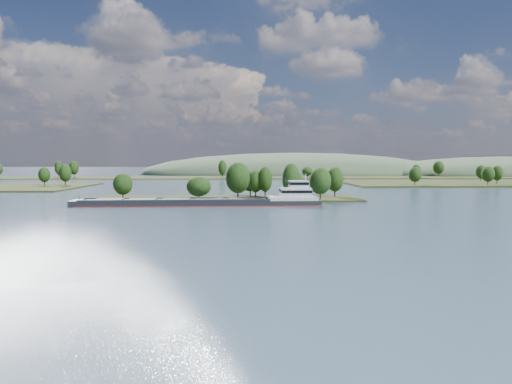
{
  "coord_description": "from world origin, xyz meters",
  "views": [
    {
      "loc": [
        6.14,
        -9.45,
        15.14
      ],
      "look_at": [
        9.78,
        130.0,
        6.0
      ],
      "focal_mm": 35.0,
      "sensor_mm": 36.0,
      "label": 1
    }
  ],
  "objects": [
    {
      "name": "ground",
      "position": [
        0.0,
        120.0,
        0.0
      ],
      "size": [
        1800.0,
        1800.0,
        0.0
      ],
      "primitive_type": "plane",
      "color": "#394F62",
      "rests_on": "ground"
    },
    {
      "name": "tree_island",
      "position": [
        7.06,
        178.23,
        4.15
      ],
      "size": [
        100.0,
        32.26,
        14.77
      ],
      "color": "#252D14",
      "rests_on": "ground"
    },
    {
      "name": "back_shoreline",
      "position": [
        7.92,
        399.79,
        0.68
      ],
      "size": [
        900.0,
        60.0,
        15.32
      ],
      "color": "#252D14",
      "rests_on": "ground"
    },
    {
      "name": "hill_east",
      "position": [
        260.0,
        470.0,
        0.0
      ],
      "size": [
        260.0,
        140.0,
        36.0
      ],
      "primitive_type": "ellipsoid",
      "color": "#3B5037",
      "rests_on": "ground"
    },
    {
      "name": "hill_west",
      "position": [
        60.0,
        500.0,
        0.0
      ],
      "size": [
        320.0,
        160.0,
        44.0
      ],
      "primitive_type": "ellipsoid",
      "color": "#3B5037",
      "rests_on": "ground"
    },
    {
      "name": "cargo_barge",
      "position": [
        -3.08,
        155.4,
        1.39
      ],
      "size": [
        81.75,
        13.51,
        11.01
      ],
      "color": "black",
      "rests_on": "ground"
    }
  ]
}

